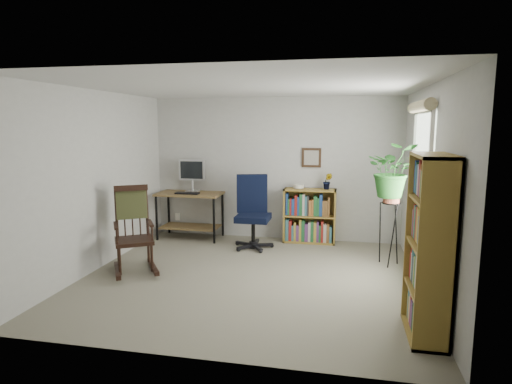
% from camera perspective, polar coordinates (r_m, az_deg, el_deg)
% --- Properties ---
extents(floor, '(4.20, 4.00, 0.00)m').
position_cam_1_polar(floor, '(5.62, -0.83, -11.26)').
color(floor, gray).
rests_on(floor, ground).
extents(ceiling, '(4.20, 4.00, 0.00)m').
position_cam_1_polar(ceiling, '(5.30, -0.89, 13.91)').
color(ceiling, silver).
rests_on(ceiling, ground).
extents(wall_back, '(4.20, 0.00, 2.40)m').
position_cam_1_polar(wall_back, '(7.28, 2.51, 3.08)').
color(wall_back, '#B6B6B2').
rests_on(wall_back, ground).
extents(wall_front, '(4.20, 0.00, 2.40)m').
position_cam_1_polar(wall_front, '(3.43, -8.03, -3.60)').
color(wall_front, '#B6B6B2').
rests_on(wall_front, ground).
extents(wall_left, '(0.00, 4.00, 2.40)m').
position_cam_1_polar(wall_left, '(6.13, -20.42, 1.42)').
color(wall_left, '#B6B6B2').
rests_on(wall_left, ground).
extents(wall_right, '(0.00, 4.00, 2.40)m').
position_cam_1_polar(wall_right, '(5.30, 21.93, 0.25)').
color(wall_right, '#B6B6B2').
rests_on(wall_right, ground).
extents(window, '(0.12, 1.20, 1.50)m').
position_cam_1_polar(window, '(5.56, 21.09, 2.75)').
color(window, white).
rests_on(window, wall_right).
extents(desk, '(1.10, 0.61, 0.79)m').
position_cam_1_polar(desk, '(7.48, -8.76, -3.11)').
color(desk, brown).
rests_on(desk, floor).
extents(monitor, '(0.46, 0.16, 0.56)m').
position_cam_1_polar(monitor, '(7.50, -8.51, 2.17)').
color(monitor, '#B4B4B8').
rests_on(monitor, desk).
extents(keyboard, '(0.40, 0.15, 0.02)m').
position_cam_1_polar(keyboard, '(7.29, -9.16, -0.16)').
color(keyboard, black).
rests_on(keyboard, desk).
extents(office_chair, '(0.80, 0.80, 1.18)m').
position_cam_1_polar(office_chair, '(6.73, -0.38, -2.67)').
color(office_chair, black).
rests_on(office_chair, floor).
extents(rocking_chair, '(1.03, 1.17, 1.16)m').
position_cam_1_polar(rocking_chair, '(5.89, -16.00, -4.77)').
color(rocking_chair, black).
rests_on(rocking_chair, floor).
extents(low_bookshelf, '(0.85, 0.28, 0.90)m').
position_cam_1_polar(low_bookshelf, '(7.15, 7.15, -3.17)').
color(low_bookshelf, olive).
rests_on(low_bookshelf, floor).
extents(tall_bookshelf, '(0.32, 0.74, 1.69)m').
position_cam_1_polar(tall_bookshelf, '(4.21, 22.05, -6.81)').
color(tall_bookshelf, olive).
rests_on(tall_bookshelf, floor).
extents(plant_stand, '(0.34, 0.34, 1.03)m').
position_cam_1_polar(plant_stand, '(6.23, 17.41, -4.69)').
color(plant_stand, black).
rests_on(plant_stand, floor).
extents(spider_plant, '(1.69, 1.88, 1.46)m').
position_cam_1_polar(spider_plant, '(6.08, 17.92, 6.13)').
color(spider_plant, '#225D20').
rests_on(spider_plant, plant_stand).
extents(potted_plant_small, '(0.13, 0.24, 0.11)m').
position_cam_1_polar(potted_plant_small, '(7.06, 9.50, 0.78)').
color(potted_plant_small, '#225D20').
rests_on(potted_plant_small, low_bookshelf).
extents(framed_picture, '(0.32, 0.04, 0.32)m').
position_cam_1_polar(framed_picture, '(7.16, 7.39, 4.56)').
color(framed_picture, black).
rests_on(framed_picture, wall_back).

